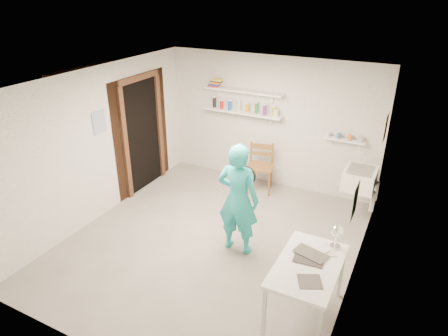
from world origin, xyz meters
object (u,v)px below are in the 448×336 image
at_px(wall_clock, 246,175).
at_px(wooden_chair, 260,167).
at_px(man, 238,199).
at_px(desk_lamp, 337,231).
at_px(work_table, 305,291).
at_px(belfast_sink, 360,178).

bearing_deg(wall_clock, wooden_chair, 102.72).
xyz_separation_m(man, desk_lamp, (1.41, -0.37, 0.14)).
xyz_separation_m(man, work_table, (1.23, -0.81, -0.45)).
height_order(belfast_sink, desk_lamp, desk_lamp).
bearing_deg(desk_lamp, man, 165.35).
relative_size(work_table, desk_lamp, 8.00).
bearing_deg(belfast_sink, man, -128.69).
distance_m(belfast_sink, man, 2.15).
relative_size(wooden_chair, desk_lamp, 6.97).
bearing_deg(belfast_sink, wall_clock, -132.52).
height_order(work_table, desk_lamp, desk_lamp).
bearing_deg(work_table, wooden_chair, 122.06).
distance_m(belfast_sink, wall_clock, 2.01).
bearing_deg(man, wooden_chair, -79.23).
distance_m(belfast_sink, work_table, 2.51).
distance_m(wooden_chair, work_table, 3.08).
height_order(belfast_sink, work_table, belfast_sink).
xyz_separation_m(belfast_sink, wall_clock, (-1.33, -1.45, 0.39)).
height_order(wooden_chair, work_table, wooden_chair).
xyz_separation_m(wooden_chair, desk_lamp, (1.82, -2.17, 0.48)).
height_order(man, work_table, man).
height_order(belfast_sink, wooden_chair, wooden_chair).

